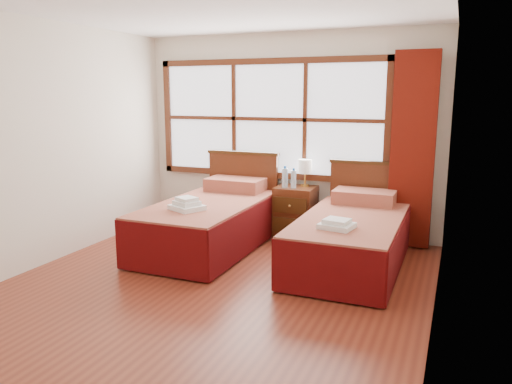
% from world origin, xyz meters
% --- Properties ---
extents(floor, '(4.50, 4.50, 0.00)m').
position_xyz_m(floor, '(0.00, 0.00, 0.00)').
color(floor, maroon).
rests_on(floor, ground).
extents(ceiling, '(4.50, 4.50, 0.00)m').
position_xyz_m(ceiling, '(0.00, 0.00, 2.60)').
color(ceiling, white).
rests_on(ceiling, wall_back).
extents(wall_back, '(4.00, 0.00, 4.00)m').
position_xyz_m(wall_back, '(0.00, 2.25, 1.30)').
color(wall_back, silver).
rests_on(wall_back, floor).
extents(wall_left, '(0.00, 4.50, 4.50)m').
position_xyz_m(wall_left, '(-2.00, 0.00, 1.30)').
color(wall_left, silver).
rests_on(wall_left, floor).
extents(wall_right, '(0.00, 4.50, 4.50)m').
position_xyz_m(wall_right, '(2.00, 0.00, 1.30)').
color(wall_right, silver).
rests_on(wall_right, floor).
extents(window, '(3.16, 0.06, 1.56)m').
position_xyz_m(window, '(-0.25, 2.21, 1.50)').
color(window, white).
rests_on(window, wall_back).
extents(curtain, '(0.50, 0.16, 2.30)m').
position_xyz_m(curtain, '(1.60, 2.11, 1.17)').
color(curtain, '#621309').
rests_on(curtain, wall_back).
extents(bed_left, '(1.09, 2.12, 1.07)m').
position_xyz_m(bed_left, '(-0.60, 1.20, 0.32)').
color(bed_left, '#3D220C').
rests_on(bed_left, floor).
extents(bed_right, '(1.05, 2.07, 1.02)m').
position_xyz_m(bed_right, '(1.10, 1.20, 0.31)').
color(bed_right, '#3D220C').
rests_on(bed_right, floor).
extents(nightstand, '(0.49, 0.48, 0.66)m').
position_xyz_m(nightstand, '(0.20, 1.99, 0.33)').
color(nightstand, '#4F2311').
rests_on(nightstand, floor).
extents(towels_left, '(0.43, 0.41, 0.14)m').
position_xyz_m(towels_left, '(-0.63, 0.68, 0.62)').
color(towels_left, white).
rests_on(towels_left, bed_left).
extents(towels_right, '(0.35, 0.32, 0.09)m').
position_xyz_m(towels_right, '(1.06, 0.64, 0.58)').
color(towels_right, white).
rests_on(towels_right, bed_right).
extents(lamp, '(0.18, 0.18, 0.35)m').
position_xyz_m(lamp, '(0.29, 2.10, 0.90)').
color(lamp, gold).
rests_on(lamp, nightstand).
extents(bottle_near, '(0.07, 0.07, 0.28)m').
position_xyz_m(bottle_near, '(0.09, 1.91, 0.78)').
color(bottle_near, '#A4C0D3').
rests_on(bottle_near, nightstand).
extents(bottle_far, '(0.07, 0.07, 0.26)m').
position_xyz_m(bottle_far, '(0.20, 1.91, 0.77)').
color(bottle_far, '#A4C0D3').
rests_on(bottle_far, nightstand).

